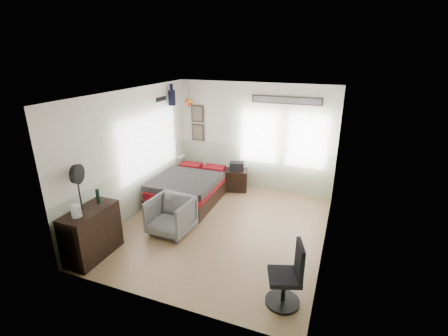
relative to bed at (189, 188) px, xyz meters
The scene contains 12 objects.
ground_plane 1.55m from the bed, 37.84° to the right, with size 4.00×4.50×0.01m, color #937951.
room_shell 1.87m from the bed, 33.56° to the right, with size 4.02×4.52×2.71m.
wall_decor 2.07m from the bed, 84.76° to the left, with size 3.55×1.32×1.44m.
bed is the anchor object (origin of this frame).
dresser 2.68m from the bed, 101.69° to the right, with size 0.48×1.00×0.90m, color black.
armchair 1.48m from the bed, 76.92° to the right, with size 0.78×0.80×0.73m, color slate.
nightstand 1.30m from the bed, 49.11° to the left, with size 0.54×0.43×0.54m, color black.
task_chair 3.81m from the bed, 41.82° to the right, with size 0.55×0.55×0.99m.
kettle 3.00m from the bed, 100.56° to the right, with size 0.18×0.16×0.21m.
bottle 2.52m from the bed, 103.21° to the right, with size 0.06×0.06×0.26m, color black.
stand_fan 2.98m from the bed, 103.23° to the right, with size 0.16×0.33×0.81m.
black_bag 1.35m from the bed, 49.11° to the left, with size 0.36×0.23×0.21m, color black.
Camera 1 is at (2.15, -5.39, 3.44)m, focal length 26.00 mm.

